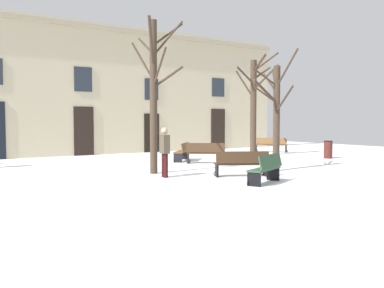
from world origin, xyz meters
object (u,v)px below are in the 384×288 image
(bench_far_corner, at_px, (242,164))
(person_strolling, at_px, (165,150))
(tree_left_of_center, at_px, (154,90))
(bench_by_litter_bin, at_px, (266,169))
(bench_facing_shops, at_px, (271,144))
(tree_center, at_px, (254,103))
(litter_bin, at_px, (328,149))
(tree_foreground, at_px, (276,112))
(bench_near_center_tree, at_px, (206,153))
(bench_back_to_back_left, at_px, (183,151))

(bench_far_corner, bearing_deg, person_strolling, -1.73)
(tree_left_of_center, distance_m, person_strolling, 2.31)
(bench_by_litter_bin, height_order, bench_facing_shops, bench_by_litter_bin)
(tree_center, relative_size, person_strolling, 3.21)
(litter_bin, height_order, bench_far_corner, litter_bin)
(bench_by_litter_bin, bearing_deg, bench_facing_shops, -158.80)
(tree_left_of_center, distance_m, bench_facing_shops, 11.95)
(tree_foreground, xyz_separation_m, tree_center, (3.64, 5.23, 0.57))
(bench_by_litter_bin, bearing_deg, bench_far_corner, -128.03)
(tree_center, height_order, person_strolling, tree_center)
(tree_center, bearing_deg, bench_near_center_tree, -159.07)
(tree_center, xyz_separation_m, person_strolling, (-7.98, -4.48, -1.84))
(litter_bin, height_order, bench_by_litter_bin, bench_by_litter_bin)
(bench_far_corner, bearing_deg, tree_left_of_center, -21.17)
(bench_near_center_tree, height_order, bench_facing_shops, bench_near_center_tree)
(tree_left_of_center, height_order, bench_near_center_tree, tree_left_of_center)
(bench_far_corner, bearing_deg, bench_back_to_back_left, -74.98)
(tree_center, relative_size, bench_facing_shops, 2.98)
(tree_center, xyz_separation_m, litter_bin, (2.27, -2.94, -2.32))
(person_strolling, bearing_deg, litter_bin, 105.66)
(tree_foreground, xyz_separation_m, tree_left_of_center, (-4.13, 1.83, 0.76))
(bench_facing_shops, distance_m, person_strolling, 12.37)
(bench_near_center_tree, bearing_deg, tree_center, -121.65)
(tree_left_of_center, xyz_separation_m, person_strolling, (-0.20, -1.08, -2.03))
(person_strolling, bearing_deg, tree_left_of_center, 176.37)
(tree_left_of_center, xyz_separation_m, bench_back_to_back_left, (3.37, 3.40, -2.50))
(tree_center, distance_m, person_strolling, 9.33)
(tree_center, bearing_deg, bench_by_litter_bin, -129.97)
(bench_near_center_tree, bearing_deg, person_strolling, 74.81)
(tree_foreground, height_order, bench_far_corner, tree_foreground)
(litter_bin, xyz_separation_m, person_strolling, (-10.25, -1.54, 0.48))
(tree_left_of_center, distance_m, bench_near_center_tree, 4.67)
(tree_foreground, distance_m, bench_near_center_tree, 4.04)
(tree_center, height_order, bench_back_to_back_left, tree_center)
(tree_foreground, bearing_deg, bench_facing_shops, 46.62)
(tree_left_of_center, height_order, bench_facing_shops, tree_left_of_center)
(tree_foreground, distance_m, bench_facing_shops, 9.53)
(tree_left_of_center, relative_size, person_strolling, 3.30)
(bench_by_litter_bin, bearing_deg, tree_left_of_center, -91.38)
(bench_near_center_tree, bearing_deg, tree_left_of_center, 64.17)
(litter_bin, bearing_deg, bench_by_litter_bin, -152.41)
(bench_near_center_tree, height_order, person_strolling, person_strolling)
(tree_left_of_center, height_order, person_strolling, tree_left_of_center)
(person_strolling, bearing_deg, bench_back_to_back_left, 148.47)
(tree_foreground, relative_size, bench_by_litter_bin, 2.66)
(bench_by_litter_bin, relative_size, person_strolling, 1.00)
(bench_back_to_back_left, xyz_separation_m, person_strolling, (-3.58, -4.47, 0.47))
(bench_far_corner, bearing_deg, tree_center, -106.73)
(litter_bin, xyz_separation_m, bench_back_to_back_left, (-6.67, 2.93, 0.00))
(tree_left_of_center, xyz_separation_m, bench_far_corner, (2.02, -2.36, -2.50))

